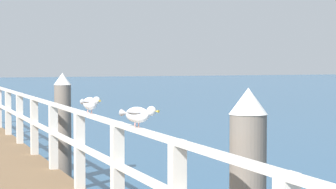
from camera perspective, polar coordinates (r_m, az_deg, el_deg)
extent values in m
cube|color=beige|center=(6.78, -4.49, -6.63)|extent=(0.12, 0.12, 1.00)
cube|color=beige|center=(8.34, -7.81, -4.85)|extent=(0.12, 0.12, 1.00)
cube|color=beige|center=(9.91, -10.07, -3.62)|extent=(0.12, 0.12, 1.00)
cube|color=beige|center=(11.50, -11.70, -2.73)|extent=(0.12, 0.12, 1.00)
cube|color=beige|center=(13.10, -12.94, -2.05)|extent=(0.12, 0.12, 1.00)
cube|color=beige|center=(14.71, -13.90, -1.52)|extent=(0.12, 0.12, 1.00)
cube|color=beige|center=(11.47, -11.73, -0.34)|extent=(0.10, 19.54, 0.04)
cube|color=beige|center=(11.50, -11.70, -2.48)|extent=(0.10, 19.54, 0.04)
cone|color=white|center=(4.90, 7.09, -0.57)|extent=(0.29, 0.29, 0.20)
cylinder|color=#6B6056|center=(11.04, -9.24, -3.36)|extent=(0.28, 0.28, 1.62)
cone|color=white|center=(10.97, -9.28, 1.37)|extent=(0.29, 0.29, 0.20)
ellipsoid|color=white|center=(6.09, -2.70, -1.80)|extent=(0.25, 0.31, 0.15)
sphere|color=white|center=(5.97, -1.47, -1.46)|extent=(0.09, 0.09, 0.09)
cone|color=gold|center=(5.93, -1.00, -1.49)|extent=(0.04, 0.06, 0.02)
cone|color=#939399|center=(6.21, -3.86, -1.62)|extent=(0.10, 0.10, 0.07)
ellipsoid|color=#939399|center=(6.09, -2.70, -1.55)|extent=(0.26, 0.28, 0.04)
cylinder|color=tan|center=(6.13, -2.61, -2.71)|extent=(0.01, 0.01, 0.05)
cylinder|color=tan|center=(6.09, -2.93, -2.75)|extent=(0.01, 0.01, 0.05)
ellipsoid|color=white|center=(7.75, -6.89, -0.79)|extent=(0.18, 0.30, 0.15)
sphere|color=white|center=(7.59, -6.31, -0.53)|extent=(0.09, 0.09, 0.09)
cone|color=gold|center=(7.54, -6.10, -0.55)|extent=(0.03, 0.05, 0.02)
cone|color=#939399|center=(7.91, -7.42, -0.65)|extent=(0.08, 0.09, 0.07)
ellipsoid|color=#939399|center=(7.75, -6.89, -0.60)|extent=(0.21, 0.25, 0.04)
cylinder|color=tan|center=(7.78, -6.75, -1.52)|extent=(0.01, 0.01, 0.05)
cylinder|color=tan|center=(7.76, -7.08, -1.53)|extent=(0.01, 0.01, 0.05)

